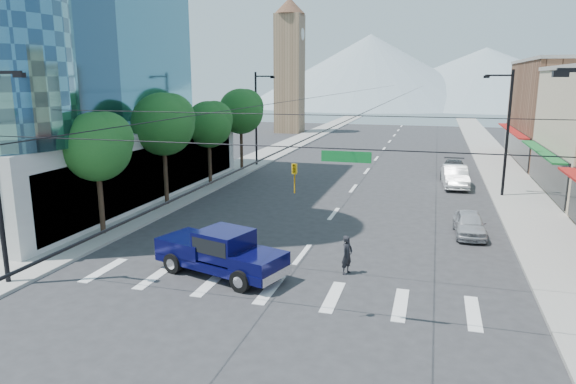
{
  "coord_description": "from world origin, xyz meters",
  "views": [
    {
      "loc": [
        5.86,
        -17.01,
        8.37
      ],
      "look_at": [
        -0.82,
        6.33,
        3.0
      ],
      "focal_mm": 32.0,
      "sensor_mm": 36.0,
      "label": 1
    }
  ],
  "objects_px": {
    "pedestrian": "(347,255)",
    "parked_car_far": "(453,169)",
    "pickup_truck": "(220,251)",
    "parked_car_near": "(469,224)",
    "parked_car_mid": "(455,176)"
  },
  "relations": [
    {
      "from": "pedestrian",
      "to": "parked_car_near",
      "type": "xyz_separation_m",
      "value": [
        5.47,
        7.4,
        -0.2
      ]
    },
    {
      "from": "parked_car_far",
      "to": "parked_car_near",
      "type": "bearing_deg",
      "value": -86.55
    },
    {
      "from": "pedestrian",
      "to": "parked_car_mid",
      "type": "height_order",
      "value": "pedestrian"
    },
    {
      "from": "pedestrian",
      "to": "pickup_truck",
      "type": "bearing_deg",
      "value": 129.85
    },
    {
      "from": "pickup_truck",
      "to": "parked_car_near",
      "type": "relative_size",
      "value": 1.63
    },
    {
      "from": "pickup_truck",
      "to": "parked_car_mid",
      "type": "relative_size",
      "value": 1.24
    },
    {
      "from": "parked_car_near",
      "to": "parked_car_mid",
      "type": "height_order",
      "value": "parked_car_mid"
    },
    {
      "from": "pickup_truck",
      "to": "pedestrian",
      "type": "relative_size",
      "value": 3.67
    },
    {
      "from": "pickup_truck",
      "to": "pedestrian",
      "type": "bearing_deg",
      "value": 33.96
    },
    {
      "from": "pedestrian",
      "to": "parked_car_mid",
      "type": "bearing_deg",
      "value": 9.24
    },
    {
      "from": "parked_car_mid",
      "to": "parked_car_far",
      "type": "height_order",
      "value": "parked_car_mid"
    },
    {
      "from": "pickup_truck",
      "to": "parked_car_far",
      "type": "height_order",
      "value": "pickup_truck"
    },
    {
      "from": "pedestrian",
      "to": "parked_car_far",
      "type": "distance_m",
      "value": 25.33
    },
    {
      "from": "pedestrian",
      "to": "parked_car_mid",
      "type": "distance_m",
      "value": 21.29
    },
    {
      "from": "parked_car_near",
      "to": "parked_car_mid",
      "type": "xyz_separation_m",
      "value": [
        -0.37,
        13.27,
        0.18
      ]
    }
  ]
}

